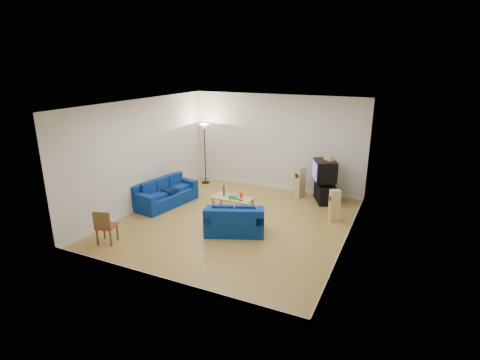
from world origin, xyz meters
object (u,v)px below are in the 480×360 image
at_px(sofa_three_seat, 165,195).
at_px(sofa_loveseat, 234,223).
at_px(coffee_table, 233,199).
at_px(tv_stand, 325,193).
at_px(television, 325,171).

xyz_separation_m(sofa_three_seat, sofa_loveseat, (2.82, -0.93, -0.00)).
relative_size(coffee_table, tv_stand, 1.24).
bearing_deg(tv_stand, sofa_three_seat, -87.57).
xyz_separation_m(coffee_table, television, (2.21, 1.91, 0.64)).
height_order(sofa_three_seat, coffee_table, sofa_three_seat).
bearing_deg(coffee_table, sofa_loveseat, -62.12).
height_order(sofa_three_seat, tv_stand, sofa_three_seat).
distance_m(coffee_table, television, 2.99).
height_order(tv_stand, television, television).
bearing_deg(sofa_three_seat, television, 127.74).
distance_m(tv_stand, television, 0.72).
bearing_deg(sofa_loveseat, television, 42.59).
xyz_separation_m(sofa_loveseat, tv_stand, (1.57, 3.27, 0.01)).
distance_m(sofa_three_seat, tv_stand, 4.97).
bearing_deg(sofa_loveseat, tv_stand, 41.91).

